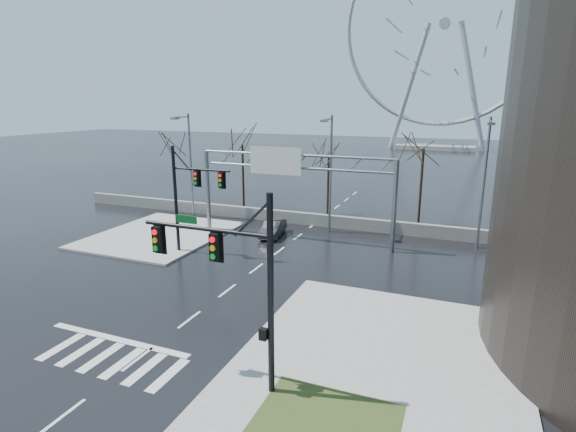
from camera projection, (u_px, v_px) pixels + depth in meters
The scene contains 18 objects.
ground at pixel (189, 320), 23.46m from camera, with size 260.00×260.00×0.00m, color black.
sidewalk_right_ext at pixel (389, 337), 21.61m from camera, with size 12.00×10.00×0.15m, color gray.
sidewalk_far at pixel (161, 235), 38.22m from camera, with size 10.00×12.00×0.15m, color gray.
grass_strip at pixel (325, 423), 15.67m from camera, with size 5.00×4.00×0.02m, color #323E1A.
barrier_wall at pixel (313, 219), 41.29m from camera, with size 52.00×0.50×1.10m, color slate.
signal_mast_near at pixel (237, 272), 16.76m from camera, with size 5.52×0.41×8.00m.
signal_mast_far at pixel (188, 190), 32.45m from camera, with size 4.72×0.41×8.00m.
sign_gantry at pixel (289, 178), 35.76m from camera, with size 16.36×0.40×7.60m.
streetlight_left at pixel (188, 158), 42.68m from camera, with size 0.50×2.55×10.00m.
streetlight_mid at pixel (330, 165), 37.60m from camera, with size 0.50×2.55×10.00m.
streetlight_right at pixel (485, 174), 33.24m from camera, with size 0.50×2.55×10.00m.
tree_far_left at pixel (173, 152), 50.18m from camera, with size 3.50×3.50×7.00m.
tree_left at pixel (242, 152), 46.36m from camera, with size 3.75×3.75×7.50m.
tree_center at pixel (329, 163), 44.19m from camera, with size 3.25×3.25×6.50m.
tree_right at pixel (423, 158), 39.77m from camera, with size 3.90×3.90×7.80m.
tree_far_right at pixel (522, 171), 37.52m from camera, with size 3.40×3.40×6.80m.
ferris_wheel at pixel (444, 32), 100.54m from camera, with size 45.00×6.00×50.91m.
car at pixel (273, 228), 37.95m from camera, with size 1.41×4.05×1.34m, color black.
Camera 1 is at (12.80, -17.90, 11.06)m, focal length 28.00 mm.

